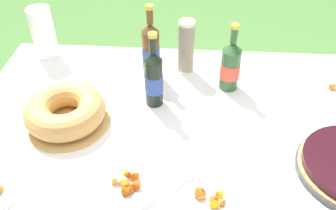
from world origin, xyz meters
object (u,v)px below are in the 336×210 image
cider_bottle_green (230,66)px  snack_plate_left (127,189)px  cup_stack (186,47)px  paper_towel_roll (43,33)px  bundt_cake (65,111)px  cider_bottle_amber (151,51)px  snack_plate_far (205,203)px  juice_bottle_red (154,78)px

cider_bottle_green → snack_plate_left: (-0.36, -0.59, -0.10)m
cup_stack → paper_towel_roll: cup_stack is taller
bundt_cake → snack_plate_left: size_ratio=1.79×
cider_bottle_green → cider_bottle_amber: 0.35m
cup_stack → cider_bottle_green: 0.22m
bundt_cake → snack_plate_left: bundt_cake is taller
snack_plate_far → cup_stack: bearing=96.5°
cup_stack → cider_bottle_amber: (-0.15, -0.06, 0.01)m
cider_bottle_green → snack_plate_left: 0.70m
bundt_cake → snack_plate_far: bearing=-33.5°
snack_plate_far → paper_towel_roll: bearing=132.7°
bundt_cake → cider_bottle_amber: bearing=47.4°
cider_bottle_green → cup_stack: bearing=149.7°
bundt_cake → snack_plate_far: (0.54, -0.35, -0.04)m
paper_towel_roll → cider_bottle_amber: bearing=-15.5°
juice_bottle_red → snack_plate_far: 0.55m
bundt_cake → cider_bottle_amber: (0.30, 0.33, 0.08)m
bundt_cake → paper_towel_roll: 0.53m
cider_bottle_green → cider_bottle_amber: bearing=170.8°
juice_bottle_red → cider_bottle_green: bearing=22.8°
bundt_cake → juice_bottle_red: (0.33, 0.14, 0.07)m
cup_stack → cider_bottle_green: (0.19, -0.11, -0.02)m
bundt_cake → cider_bottle_green: bearing=22.9°
cider_bottle_amber → snack_plate_far: cider_bottle_amber is taller
bundt_cake → cup_stack: 0.60m
snack_plate_far → cider_bottle_amber: bearing=109.1°
bundt_cake → cider_bottle_amber: size_ratio=0.99×
cup_stack → snack_plate_far: cup_stack is taller
snack_plate_left → paper_towel_roll: paper_towel_roll is taller
bundt_cake → paper_towel_roll: size_ratio=1.38×
cider_bottle_green → snack_plate_far: (-0.11, -0.62, -0.10)m
juice_bottle_red → snack_plate_left: bearing=-95.7°
bundt_cake → cup_stack: cup_stack is taller
cider_bottle_green → snack_plate_left: bearing=-121.2°
bundt_cake → snack_plate_left: bearing=-48.3°
snack_plate_left → juice_bottle_red: bearing=84.3°
juice_bottle_red → paper_towel_roll: juice_bottle_red is taller
juice_bottle_red → snack_plate_left: juice_bottle_red is taller
cup_stack → juice_bottle_red: (-0.12, -0.24, -0.00)m
snack_plate_left → bundt_cake: bearing=131.7°
bundt_cake → cider_bottle_green: (0.64, 0.27, 0.06)m
cider_bottle_green → cider_bottle_amber: (-0.34, 0.05, 0.02)m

